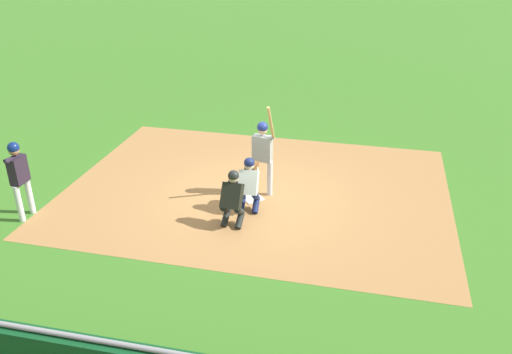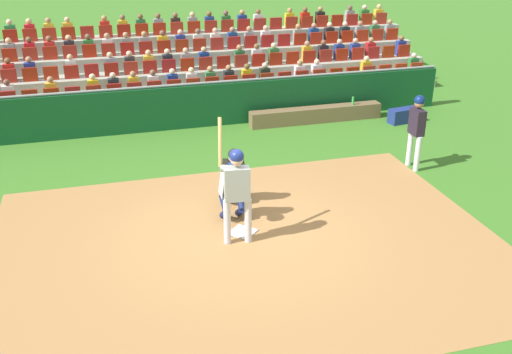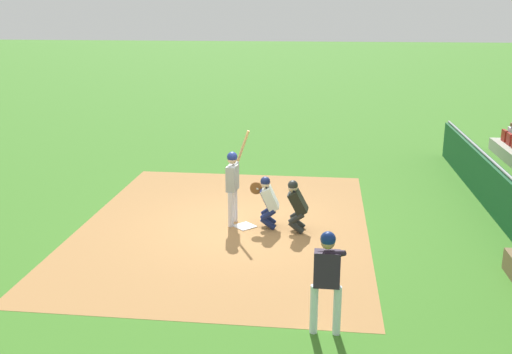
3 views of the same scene
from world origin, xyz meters
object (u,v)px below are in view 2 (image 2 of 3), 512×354
object	(u,v)px
home_plate_marker	(243,232)
dugout_bench	(316,115)
catcher_crouching	(232,187)
equipment_duffel_bag	(404,115)
on_deck_batter	(417,124)
water_bottle_on_bench	(353,101)
batter_at_plate	(236,186)
home_plate_umpire	(233,173)

from	to	relation	value
home_plate_marker	dugout_bench	xyz separation A→B (m)	(-3.72, -5.73, 0.20)
dugout_bench	catcher_crouching	bearing A→B (deg)	53.94
catcher_crouching	equipment_duffel_bag	size ratio (longest dim) A/B	1.42
on_deck_batter	water_bottle_on_bench	bearing A→B (deg)	-92.60
home_plate_marker	batter_at_plate	world-z (taller)	batter_at_plate
catcher_crouching	on_deck_batter	world-z (taller)	on_deck_batter
batter_at_plate	water_bottle_on_bench	bearing A→B (deg)	-129.92
home_plate_umpire	dugout_bench	bearing A→B (deg)	-128.58
catcher_crouching	batter_at_plate	bearing A→B (deg)	82.00
home_plate_umpire	equipment_duffel_bag	world-z (taller)	home_plate_umpire
on_deck_batter	catcher_crouching	bearing A→B (deg)	16.15
home_plate_marker	equipment_duffel_bag	xyz separation A→B (m)	(-6.15, -4.99, 0.19)
home_plate_marker	home_plate_umpire	world-z (taller)	home_plate_umpire
dugout_bench	equipment_duffel_bag	xyz separation A→B (m)	(-2.44, 0.74, -0.01)
home_plate_marker	batter_at_plate	size ratio (longest dim) A/B	0.19
on_deck_batter	home_plate_marker	bearing A→B (deg)	22.33
dugout_bench	home_plate_marker	bearing A→B (deg)	57.06
batter_at_plate	catcher_crouching	distance (m)	0.96
equipment_duffel_bag	dugout_bench	bearing A→B (deg)	-25.53
catcher_crouching	water_bottle_on_bench	bearing A→B (deg)	-133.59
water_bottle_on_bench	equipment_duffel_bag	size ratio (longest dim) A/B	0.26
home_plate_marker	home_plate_umpire	bearing A→B (deg)	-96.24
home_plate_marker	on_deck_batter	distance (m)	5.16
dugout_bench	water_bottle_on_bench	xyz separation A→B (m)	(-1.13, 0.04, 0.34)
home_plate_marker	home_plate_umpire	size ratio (longest dim) A/B	0.35
batter_at_plate	water_bottle_on_bench	world-z (taller)	batter_at_plate
home_plate_marker	dugout_bench	distance (m)	6.84
dugout_bench	water_bottle_on_bench	distance (m)	1.18
dugout_bench	equipment_duffel_bag	bearing A→B (deg)	163.02
catcher_crouching	water_bottle_on_bench	world-z (taller)	catcher_crouching
dugout_bench	water_bottle_on_bench	bearing A→B (deg)	178.19
batter_at_plate	water_bottle_on_bench	size ratio (longest dim) A/B	9.96
dugout_bench	water_bottle_on_bench	world-z (taller)	water_bottle_on_bench
home_plate_umpire	water_bottle_on_bench	world-z (taller)	home_plate_umpire
catcher_crouching	on_deck_batter	size ratio (longest dim) A/B	0.72
home_plate_marker	equipment_duffel_bag	distance (m)	7.92
home_plate_umpire	equipment_duffel_bag	xyz separation A→B (m)	(-6.01, -3.74, -0.48)
catcher_crouching	home_plate_umpire	distance (m)	0.73
batter_at_plate	home_plate_umpire	bearing A→B (deg)	-101.53
equipment_duffel_bag	on_deck_batter	distance (m)	3.52
home_plate_marker	dugout_bench	bearing A→B (deg)	-122.94
batter_at_plate	home_plate_marker	bearing A→B (deg)	-120.66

